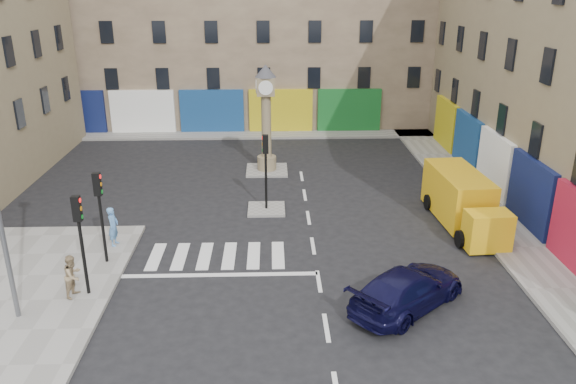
{
  "coord_description": "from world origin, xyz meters",
  "views": [
    {
      "loc": [
        -1.73,
        -17.44,
        10.63
      ],
      "look_at": [
        -1.03,
        5.23,
        2.0
      ],
      "focal_mm": 35.0,
      "sensor_mm": 36.0,
      "label": 1
    }
  ],
  "objects_px": {
    "yellow_van": "(462,201)",
    "pedestrian_tan": "(73,276)",
    "traffic_light_left_near": "(80,230)",
    "navy_sedan": "(408,289)",
    "clock_pillar": "(266,112)",
    "traffic_light_island": "(266,160)",
    "traffic_light_left_far": "(100,203)",
    "pedestrian_blue": "(113,226)"
  },
  "relations": [
    {
      "from": "pedestrian_tan",
      "to": "traffic_light_left_near",
      "type": "bearing_deg",
      "value": -53.87
    },
    {
      "from": "traffic_light_left_near",
      "to": "yellow_van",
      "type": "bearing_deg",
      "value": 21.26
    },
    {
      "from": "traffic_light_island",
      "to": "yellow_van",
      "type": "bearing_deg",
      "value": -11.59
    },
    {
      "from": "traffic_light_left_far",
      "to": "navy_sedan",
      "type": "relative_size",
      "value": 0.76
    },
    {
      "from": "yellow_van",
      "to": "pedestrian_tan",
      "type": "height_order",
      "value": "yellow_van"
    },
    {
      "from": "traffic_light_island",
      "to": "yellow_van",
      "type": "xyz_separation_m",
      "value": [
        9.0,
        -1.85,
        -1.46
      ]
    },
    {
      "from": "clock_pillar",
      "to": "pedestrian_tan",
      "type": "xyz_separation_m",
      "value": [
        -6.71,
        -13.95,
        -2.62
      ]
    },
    {
      "from": "clock_pillar",
      "to": "yellow_van",
      "type": "bearing_deg",
      "value": -41.06
    },
    {
      "from": "navy_sedan",
      "to": "pedestrian_tan",
      "type": "xyz_separation_m",
      "value": [
        -11.6,
        0.87,
        0.23
      ]
    },
    {
      "from": "pedestrian_tan",
      "to": "clock_pillar",
      "type": "bearing_deg",
      "value": -10.06
    },
    {
      "from": "traffic_light_left_near",
      "to": "traffic_light_left_far",
      "type": "distance_m",
      "value": 2.4
    },
    {
      "from": "navy_sedan",
      "to": "pedestrian_tan",
      "type": "relative_size",
      "value": 3.09
    },
    {
      "from": "traffic_light_island",
      "to": "pedestrian_blue",
      "type": "relative_size",
      "value": 2.2
    },
    {
      "from": "clock_pillar",
      "to": "navy_sedan",
      "type": "height_order",
      "value": "clock_pillar"
    },
    {
      "from": "clock_pillar",
      "to": "pedestrian_tan",
      "type": "height_order",
      "value": "clock_pillar"
    },
    {
      "from": "traffic_light_left_far",
      "to": "navy_sedan",
      "type": "height_order",
      "value": "traffic_light_left_far"
    },
    {
      "from": "navy_sedan",
      "to": "yellow_van",
      "type": "distance_m",
      "value": 8.11
    },
    {
      "from": "traffic_light_left_far",
      "to": "traffic_light_island",
      "type": "relative_size",
      "value": 1.0
    },
    {
      "from": "traffic_light_left_near",
      "to": "yellow_van",
      "type": "distance_m",
      "value": 16.49
    },
    {
      "from": "traffic_light_left_near",
      "to": "pedestrian_blue",
      "type": "height_order",
      "value": "traffic_light_left_near"
    },
    {
      "from": "traffic_light_island",
      "to": "navy_sedan",
      "type": "bearing_deg",
      "value": -60.98
    },
    {
      "from": "traffic_light_left_near",
      "to": "navy_sedan",
      "type": "distance_m",
      "value": 11.4
    },
    {
      "from": "navy_sedan",
      "to": "pedestrian_tan",
      "type": "bearing_deg",
      "value": 44.37
    },
    {
      "from": "clock_pillar",
      "to": "navy_sedan",
      "type": "xyz_separation_m",
      "value": [
        4.89,
        -14.81,
        -2.85
      ]
    },
    {
      "from": "yellow_van",
      "to": "pedestrian_blue",
      "type": "relative_size",
      "value": 3.79
    },
    {
      "from": "yellow_van",
      "to": "pedestrian_tan",
      "type": "relative_size",
      "value": 4.08
    },
    {
      "from": "traffic_light_island",
      "to": "pedestrian_tan",
      "type": "relative_size",
      "value": 2.36
    },
    {
      "from": "yellow_van",
      "to": "pedestrian_tan",
      "type": "xyz_separation_m",
      "value": [
        -15.71,
        -6.1,
        -0.2
      ]
    },
    {
      "from": "traffic_light_left_near",
      "to": "navy_sedan",
      "type": "relative_size",
      "value": 0.76
    },
    {
      "from": "navy_sedan",
      "to": "yellow_van",
      "type": "xyz_separation_m",
      "value": [
        4.11,
        6.97,
        0.43
      ]
    },
    {
      "from": "clock_pillar",
      "to": "navy_sedan",
      "type": "relative_size",
      "value": 1.26
    },
    {
      "from": "traffic_light_left_near",
      "to": "pedestrian_tan",
      "type": "xyz_separation_m",
      "value": [
        -0.41,
        -0.15,
        -1.69
      ]
    },
    {
      "from": "traffic_light_island",
      "to": "navy_sedan",
      "type": "relative_size",
      "value": 0.76
    },
    {
      "from": "traffic_light_island",
      "to": "traffic_light_left_far",
      "type": "bearing_deg",
      "value": -139.4
    },
    {
      "from": "traffic_light_island",
      "to": "yellow_van",
      "type": "height_order",
      "value": "traffic_light_island"
    },
    {
      "from": "clock_pillar",
      "to": "yellow_van",
      "type": "height_order",
      "value": "clock_pillar"
    },
    {
      "from": "traffic_light_left_near",
      "to": "traffic_light_island",
      "type": "distance_m",
      "value": 10.03
    },
    {
      "from": "navy_sedan",
      "to": "traffic_light_left_near",
      "type": "bearing_deg",
      "value": 43.45
    },
    {
      "from": "navy_sedan",
      "to": "pedestrian_blue",
      "type": "xyz_separation_m",
      "value": [
        -11.24,
        4.91,
        0.29
      ]
    },
    {
      "from": "traffic_light_island",
      "to": "traffic_light_left_near",
      "type": "bearing_deg",
      "value": -128.93
    },
    {
      "from": "traffic_light_left_far",
      "to": "traffic_light_island",
      "type": "bearing_deg",
      "value": 40.6
    },
    {
      "from": "traffic_light_left_near",
      "to": "navy_sedan",
      "type": "xyz_separation_m",
      "value": [
        11.19,
        -1.02,
        -1.92
      ]
    }
  ]
}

